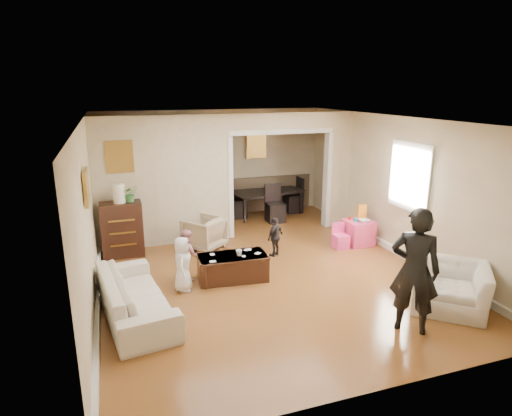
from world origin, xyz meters
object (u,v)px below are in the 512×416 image
object	(u,v)px
armchair_back	(204,233)
child_kneel_b	(187,254)
play_table	(358,232)
coffee_table	(233,267)
cyan_cup	(356,220)
dining_table	(266,203)
adult_person	(415,270)
armchair_front	(449,287)
child_toddler	(275,237)
table_lamp	(119,193)
coffee_cup	(239,253)
sofa	(135,295)
dresser	(122,229)
child_kneel_a	(183,264)

from	to	relation	value
armchair_back	child_kneel_b	bearing A→B (deg)	27.57
child_kneel_b	play_table	bearing A→B (deg)	-96.25
coffee_table	play_table	world-z (taller)	play_table
cyan_cup	dining_table	bearing A→B (deg)	109.53
child_kneel_b	adult_person	bearing A→B (deg)	-150.20
armchair_front	play_table	world-z (taller)	armchair_front
child_kneel_b	cyan_cup	bearing A→B (deg)	-96.83
cyan_cup	child_toddler	bearing A→B (deg)	-179.83
table_lamp	cyan_cup	world-z (taller)	table_lamp
coffee_table	coffee_cup	distance (m)	0.28
dining_table	child_kneel_b	xyz separation A→B (m)	(-2.54, -3.13, 0.11)
table_lamp	coffee_cup	world-z (taller)	table_lamp
table_lamp	child_toddler	size ratio (longest dim) A/B	0.47
table_lamp	adult_person	distance (m)	5.29
armchair_front	coffee_table	size ratio (longest dim) A/B	0.91
dining_table	child_kneel_b	world-z (taller)	child_kneel_b
coffee_table	child_kneel_b	xyz separation A→B (m)	(-0.70, 0.30, 0.21)
cyan_cup	child_kneel_b	bearing A→B (deg)	-172.56
play_table	adult_person	xyz separation A→B (m)	(-1.09, -3.08, 0.59)
sofa	child_toddler	size ratio (longest dim) A/B	2.69
armchair_back	dresser	world-z (taller)	dresser
armchair_front	coffee_table	bearing A→B (deg)	-175.48
cyan_cup	child_toddler	distance (m)	1.74
play_table	child_kneel_a	bearing A→B (deg)	-165.66
coffee_table	table_lamp	bearing A→B (deg)	134.67
sofa	table_lamp	distance (m)	2.59
sofa	coffee_cup	bearing A→B (deg)	-76.75
coffee_cup	child_toddler	xyz separation A→B (m)	(0.95, 0.80, -0.09)
armchair_front	child_kneel_a	size ratio (longest dim) A/B	1.17
child_kneel_b	table_lamp	bearing A→B (deg)	20.75
sofa	dresser	bearing A→B (deg)	-6.45
coffee_table	coffee_cup	size ratio (longest dim) A/B	10.61
play_table	child_kneel_b	bearing A→B (deg)	-171.98
dining_table	adult_person	size ratio (longest dim) A/B	1.05
coffee_cup	adult_person	distance (m)	2.82
sofa	coffee_table	bearing A→B (deg)	-74.07
dining_table	coffee_cup	bearing A→B (deg)	-126.87
dresser	dining_table	world-z (taller)	dresser
armchair_back	table_lamp	size ratio (longest dim) A/B	1.95
dresser	coffee_table	xyz separation A→B (m)	(1.68, -1.70, -0.31)
cyan_cup	child_kneel_b	world-z (taller)	child_kneel_b
table_lamp	sofa	bearing A→B (deg)	-88.55
sofa	cyan_cup	bearing A→B (deg)	-79.44
coffee_table	child_toddler	distance (m)	1.30
coffee_cup	adult_person	bearing A→B (deg)	-52.75
dresser	table_lamp	world-z (taller)	table_lamp
cyan_cup	adult_person	size ratio (longest dim) A/B	0.05
armchair_back	dresser	xyz separation A→B (m)	(-1.54, 0.13, 0.20)
sofa	coffee_table	xyz separation A→B (m)	(1.62, 0.72, -0.09)
play_table	adult_person	bearing A→B (deg)	-109.58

